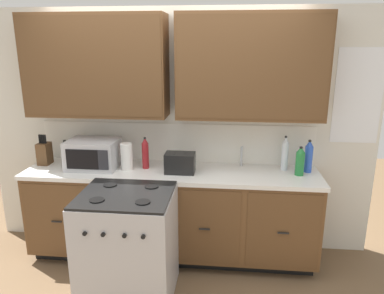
{
  "coord_description": "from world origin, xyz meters",
  "views": [
    {
      "loc": [
        0.55,
        -3.0,
        2.1
      ],
      "look_at": [
        0.21,
        0.27,
        1.18
      ],
      "focal_mm": 34.25,
      "sensor_mm": 36.0,
      "label": 1
    }
  ],
  "objects": [
    {
      "name": "toaster",
      "position": [
        0.09,
        0.26,
        1.02
      ],
      "size": [
        0.28,
        0.18,
        0.19
      ],
      "color": "black",
      "rests_on": "counter_run"
    },
    {
      "name": "paper_towel_roll",
      "position": [
        -0.43,
        0.29,
        1.06
      ],
      "size": [
        0.12,
        0.12,
        0.26
      ],
      "primitive_type": "cylinder",
      "color": "white",
      "rests_on": "counter_run"
    },
    {
      "name": "sink_faucet",
      "position": [
        0.68,
        0.51,
        1.03
      ],
      "size": [
        0.02,
        0.02,
        0.2
      ],
      "primitive_type": "cylinder",
      "color": "#B2B5BA",
      "rests_on": "counter_run"
    },
    {
      "name": "stove_range",
      "position": [
        -0.27,
        -0.33,
        0.47
      ],
      "size": [
        0.76,
        0.68,
        0.95
      ],
      "color": "#B7B7BC",
      "rests_on": "ground_plane"
    },
    {
      "name": "counter_run",
      "position": [
        0.0,
        0.3,
        0.48
      ],
      "size": [
        2.83,
        0.64,
        0.93
      ],
      "color": "black",
      "rests_on": "ground_plane"
    },
    {
      "name": "bottle_green",
      "position": [
        1.21,
        0.3,
        1.06
      ],
      "size": [
        0.08,
        0.08,
        0.27
      ],
      "color": "#237A38",
      "rests_on": "counter_run"
    },
    {
      "name": "bottle_clear",
      "position": [
        1.08,
        0.43,
        1.09
      ],
      "size": [
        0.07,
        0.07,
        0.34
      ],
      "color": "silver",
      "rests_on": "counter_run"
    },
    {
      "name": "bottle_dark",
      "position": [
        -1.09,
        0.39,
        1.05
      ],
      "size": [
        0.08,
        0.08,
        0.25
      ],
      "color": "black",
      "rests_on": "counter_run"
    },
    {
      "name": "ground_plane",
      "position": [
        0.0,
        0.0,
        0.0
      ],
      "size": [
        8.0,
        8.0,
        0.0
      ],
      "primitive_type": "plane",
      "color": "brown"
    },
    {
      "name": "bottle_blue",
      "position": [
        1.3,
        0.4,
        1.08
      ],
      "size": [
        0.08,
        0.08,
        0.31
      ],
      "color": "blue",
      "rests_on": "counter_run"
    },
    {
      "name": "microwave",
      "position": [
        -0.77,
        0.31,
        1.07
      ],
      "size": [
        0.48,
        0.37,
        0.28
      ],
      "color": "#B7B7BC",
      "rests_on": "counter_run"
    },
    {
      "name": "bottle_red",
      "position": [
        -0.26,
        0.35,
        1.08
      ],
      "size": [
        0.07,
        0.07,
        0.31
      ],
      "color": "maroon",
      "rests_on": "counter_run"
    },
    {
      "name": "knife_block",
      "position": [
        -1.3,
        0.37,
        1.04
      ],
      "size": [
        0.11,
        0.14,
        0.31
      ],
      "color": "#52361E",
      "rests_on": "counter_run"
    },
    {
      "name": "wall_unit",
      "position": [
        0.0,
        0.5,
        1.66
      ],
      "size": [
        4.0,
        0.4,
        2.45
      ],
      "color": "silver",
      "rests_on": "ground_plane"
    }
  ]
}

